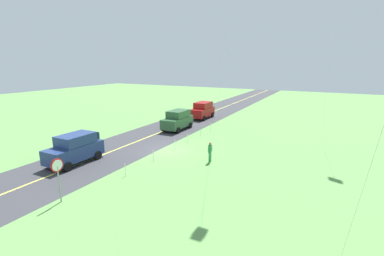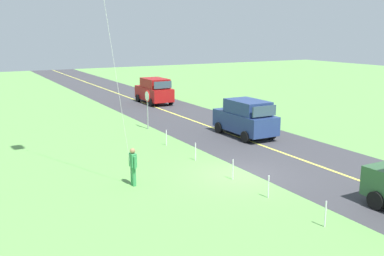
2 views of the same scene
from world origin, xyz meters
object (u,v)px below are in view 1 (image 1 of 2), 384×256
(car_suv_foreground, at_px, (75,148))
(person_adult_near, at_px, (210,151))
(stop_sign, at_px, (58,172))
(car_parked_west_far, at_px, (202,110))
(car_parked_west_near, at_px, (178,120))

(car_suv_foreground, distance_m, person_adult_near, 10.49)
(stop_sign, bearing_deg, car_suv_foreground, -137.21)
(car_suv_foreground, bearing_deg, car_parked_west_far, 176.46)
(car_parked_west_far, relative_size, stop_sign, 1.72)
(car_parked_west_near, height_order, person_adult_near, car_parked_west_near)
(car_parked_west_near, height_order, stop_sign, stop_sign)
(car_suv_foreground, bearing_deg, person_adult_near, 118.28)
(car_parked_west_far, distance_m, stop_sign, 25.45)
(car_parked_west_far, bearing_deg, stop_sign, 7.08)
(stop_sign, bearing_deg, car_parked_west_far, -172.92)
(car_suv_foreground, relative_size, stop_sign, 1.72)
(person_adult_near, bearing_deg, car_suv_foreground, 27.99)
(car_suv_foreground, xyz_separation_m, person_adult_near, (-4.97, 9.24, -0.29))
(car_parked_west_near, relative_size, person_adult_near, 2.75)
(car_parked_west_far, height_order, car_parked_west_near, same)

